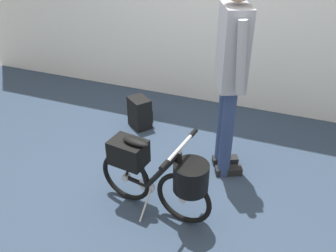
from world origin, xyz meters
name	(u,v)px	position (x,y,z in m)	size (l,w,h in m)	color
ground_plane	(155,194)	(0.00, 0.00, 0.00)	(6.63, 6.63, 0.00)	#2D3D51
folding_bike_foreground	(158,174)	(0.11, -0.17, 0.38)	(0.98, 0.53, 0.71)	black
visitor_near_wall	(231,68)	(0.45, 0.55, 1.02)	(0.36, 0.49, 1.76)	navy
handbag_on_floor	(140,113)	(-0.58, 0.97, 0.17)	(0.30, 0.29, 0.35)	black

